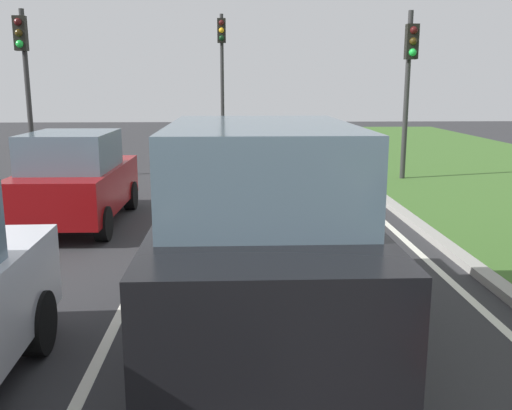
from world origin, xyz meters
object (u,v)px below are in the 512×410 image
object	(u,v)px
traffic_light_near_right	(409,70)
traffic_light_overhead_left	(24,65)
traffic_light_far_median	(222,59)
car_suv_ahead	(260,235)
car_hatchback_far	(76,179)

from	to	relation	value
traffic_light_near_right	traffic_light_overhead_left	size ratio (longest dim) A/B	0.98
traffic_light_near_right	traffic_light_far_median	world-z (taller)	traffic_light_far_median
car_suv_ahead	traffic_light_near_right	bearing A→B (deg)	65.88
traffic_light_near_right	traffic_light_overhead_left	world-z (taller)	traffic_light_overhead_left
traffic_light_near_right	traffic_light_far_median	size ratio (longest dim) A/B	0.86
car_suv_ahead	car_hatchback_far	world-z (taller)	car_suv_ahead
traffic_light_overhead_left	traffic_light_far_median	distance (m)	8.44
car_suv_ahead	traffic_light_near_right	world-z (taller)	traffic_light_near_right
traffic_light_near_right	traffic_light_overhead_left	distance (m)	10.42
car_suv_ahead	traffic_light_far_median	xyz separation A→B (m)	(-0.64, 17.23, 2.43)
car_hatchback_far	traffic_light_near_right	world-z (taller)	traffic_light_near_right
traffic_light_far_median	car_hatchback_far	bearing A→B (deg)	-102.25
traffic_light_far_median	traffic_light_near_right	bearing A→B (deg)	-54.75
traffic_light_overhead_left	car_hatchback_far	bearing A→B (deg)	-63.57
traffic_light_near_right	traffic_light_far_median	distance (m)	8.91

